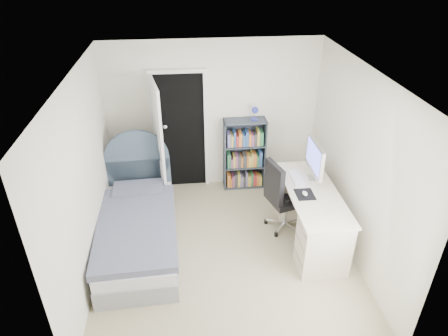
{
  "coord_description": "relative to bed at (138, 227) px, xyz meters",
  "views": [
    {
      "loc": [
        -0.47,
        -4.2,
        3.79
      ],
      "look_at": [
        0.02,
        0.32,
        1.14
      ],
      "focal_mm": 32.0,
      "sensor_mm": 36.0,
      "label": 1
    }
  ],
  "objects": [
    {
      "name": "room_shell",
      "position": [
        1.18,
        -0.27,
        0.95
      ],
      "size": [
        3.5,
        3.7,
        2.6
      ],
      "color": "gray",
      "rests_on": "ground"
    },
    {
      "name": "office_chair",
      "position": [
        2.04,
        0.15,
        0.31
      ],
      "size": [
        0.61,
        0.63,
        1.12
      ],
      "color": "silver",
      "rests_on": "ground"
    },
    {
      "name": "nightstand",
      "position": [
        -0.13,
        1.05,
        0.06
      ],
      "size": [
        0.37,
        0.37,
        0.55
      ],
      "color": "tan",
      "rests_on": "ground"
    },
    {
      "name": "bed",
      "position": [
        0.0,
        0.0,
        0.0
      ],
      "size": [
        1.1,
        2.2,
        1.33
      ],
      "color": "gray",
      "rests_on": "ground"
    },
    {
      "name": "door",
      "position": [
        0.42,
        1.24,
        0.73
      ],
      "size": [
        0.92,
        0.82,
        2.06
      ],
      "color": "black",
      "rests_on": "ground"
    },
    {
      "name": "desk",
      "position": [
        2.39,
        -0.13,
        0.14
      ],
      "size": [
        0.67,
        1.67,
        1.37
      ],
      "color": "beige",
      "rests_on": "ground"
    },
    {
      "name": "floor_lamp",
      "position": [
        0.38,
        1.26,
        0.22
      ],
      "size": [
        0.18,
        0.18,
        1.28
      ],
      "color": "silver",
      "rests_on": "ground"
    },
    {
      "name": "bookcase",
      "position": [
        1.69,
        1.38,
        0.27
      ],
      "size": [
        0.69,
        0.3,
        1.47
      ],
      "color": "#38414D",
      "rests_on": "ground"
    }
  ]
}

